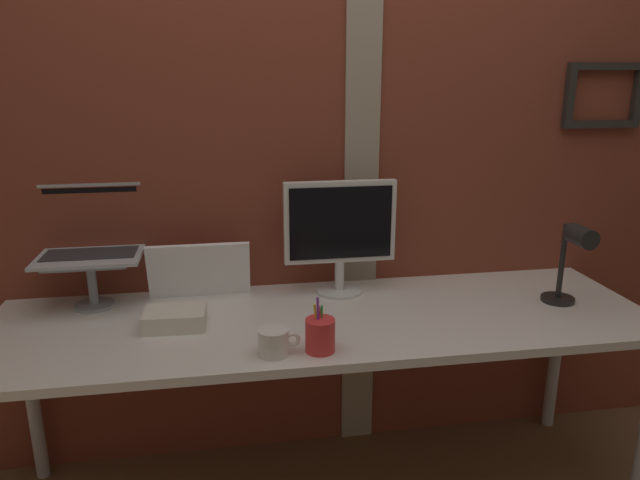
{
  "coord_description": "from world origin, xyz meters",
  "views": [
    {
      "loc": [
        -0.37,
        -1.84,
        1.55
      ],
      "look_at": [
        -0.05,
        0.1,
        0.98
      ],
      "focal_mm": 32.69,
      "sensor_mm": 36.0,
      "label": 1
    }
  ],
  "objects": [
    {
      "name": "coffee_mug",
      "position": [
        -0.25,
        -0.25,
        0.77
      ],
      "size": [
        0.13,
        0.09,
        0.08
      ],
      "color": "silver",
      "rests_on": "desk"
    },
    {
      "name": "monitor",
      "position": [
        0.05,
        0.22,
        0.99
      ],
      "size": [
        0.42,
        0.18,
        0.43
      ],
      "color": "silver",
      "rests_on": "desk"
    },
    {
      "name": "whiteboard_panel",
      "position": [
        -0.48,
        0.25,
        0.84
      ],
      "size": [
        0.38,
        0.07,
        0.22
      ],
      "primitive_type": "cube",
      "rotation": [
        0.26,
        0.0,
        0.0
      ],
      "color": "white",
      "rests_on": "desk"
    },
    {
      "name": "laptop",
      "position": [
        -0.86,
        0.3,
        0.98
      ],
      "size": [
        0.36,
        0.29,
        0.25
      ],
      "color": "#ADB2B7",
      "rests_on": "laptop_stand"
    },
    {
      "name": "desk_lamp",
      "position": [
        0.83,
        -0.06,
        0.92
      ],
      "size": [
        0.12,
        0.2,
        0.31
      ],
      "color": "black",
      "rests_on": "desk"
    },
    {
      "name": "desk",
      "position": [
        -0.05,
        -0.0,
        0.67
      ],
      "size": [
        2.29,
        0.7,
        0.73
      ],
      "color": "silver",
      "rests_on": "ground_plane"
    },
    {
      "name": "laptop_stand",
      "position": [
        -0.86,
        0.23,
        0.85
      ],
      "size": [
        0.28,
        0.22,
        0.18
      ],
      "color": "gray",
      "rests_on": "desk"
    },
    {
      "name": "brick_wall_back",
      "position": [
        0.0,
        0.41,
        1.2
      ],
      "size": [
        3.37,
        0.16,
        2.39
      ],
      "color": "brown",
      "rests_on": "ground_plane"
    },
    {
      "name": "paper_clutter_stack",
      "position": [
        -0.56,
        -0.0,
        0.76
      ],
      "size": [
        0.21,
        0.15,
        0.06
      ],
      "primitive_type": "cube",
      "rotation": [
        0.0,
        0.0,
        -0.04
      ],
      "color": "silver",
      "rests_on": "desk"
    },
    {
      "name": "pen_cup",
      "position": [
        -0.11,
        -0.25,
        0.78
      ],
      "size": [
        0.09,
        0.09,
        0.18
      ],
      "color": "red",
      "rests_on": "desk"
    }
  ]
}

